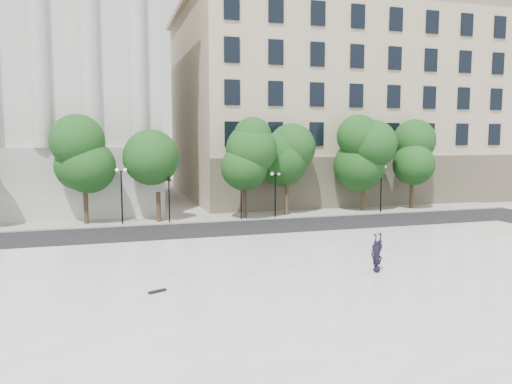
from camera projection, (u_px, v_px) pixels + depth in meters
ground at (296, 320)px, 18.65m from camera, size 160.00×160.00×0.00m
plaza at (271, 291)px, 21.49m from camera, size 44.00×22.00×0.45m
street at (205, 232)px, 35.80m from camera, size 60.00×8.00×0.02m
far_sidewalk at (192, 219)px, 41.51m from camera, size 60.00×4.00×0.12m
building_east at (335, 101)px, 60.18m from camera, size 36.00×26.15×23.00m
traffic_light_west at (169, 177)px, 38.91m from camera, size 0.90×1.80×4.21m
traffic_light_east at (241, 176)px, 40.58m from camera, size 1.04×1.76×4.21m
person_lying at (377, 267)px, 23.58m from camera, size 1.10×1.97×0.51m
skateboard at (157, 291)px, 20.55m from camera, size 0.79×0.50×0.08m
street_trees at (200, 155)px, 40.73m from camera, size 46.12×5.02×8.19m
lamp_posts at (190, 186)px, 39.77m from camera, size 36.98×0.28×4.47m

